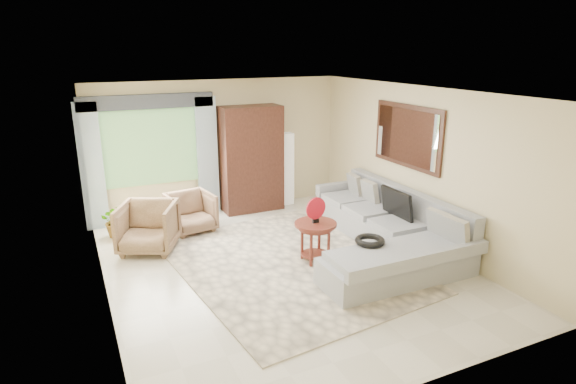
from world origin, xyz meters
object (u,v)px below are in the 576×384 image
sectional_sofa (387,234)px  armchair_left (148,227)px  tv_screen (397,204)px  armchair_right (191,212)px  armoire (251,159)px  potted_plant (117,220)px  coffee_table (315,241)px  floor_lamp (286,169)px

sectional_sofa → armchair_left: bearing=154.9°
tv_screen → armchair_right: 3.60m
sectional_sofa → armoire: bearing=113.1°
armchair_left → potted_plant: (-0.39, 0.87, -0.10)m
armchair_left → potted_plant: 0.96m
sectional_sofa → tv_screen: bearing=30.4°
coffee_table → floor_lamp: floor_lamp is taller
tv_screen → armoire: (-1.50, 2.74, 0.33)m
potted_plant → floor_lamp: floor_lamp is taller
coffee_table → potted_plant: 3.57m
sectional_sofa → coffee_table: size_ratio=5.38×
armchair_right → armoire: bearing=16.7°
armchair_right → floor_lamp: 2.39m
coffee_table → armchair_right: armchair_right is taller
tv_screen → armchair_right: size_ratio=0.96×
coffee_table → floor_lamp: 2.99m
armchair_right → tv_screen: bearing=-44.0°
armchair_left → floor_lamp: floor_lamp is taller
armchair_right → armoire: (1.43, 0.69, 0.70)m
coffee_table → potted_plant: coffee_table is taller
armchair_left → armchair_right: size_ratio=1.14×
potted_plant → floor_lamp: 3.53m
coffee_table → armchair_left: armchair_left is taller
tv_screen → floor_lamp: 2.89m
armchair_left → floor_lamp: size_ratio=0.59×
armoire → potted_plant: bearing=-171.9°
armoire → armchair_right: bearing=-154.3°
sectional_sofa → armchair_right: size_ratio=4.47×
armchair_right → floor_lamp: bearing=9.6°
floor_lamp → armchair_right: bearing=-161.5°
armchair_right → potted_plant: armchair_right is taller
armchair_left → floor_lamp: (3.08, 1.31, 0.35)m
sectional_sofa → coffee_table: bearing=174.8°
sectional_sofa → floor_lamp: size_ratio=2.31×
potted_plant → armoire: 2.80m
tv_screen → potted_plant: 4.81m
coffee_table → floor_lamp: size_ratio=0.43×
tv_screen → floor_lamp: size_ratio=0.49×
sectional_sofa → floor_lamp: floor_lamp is taller
sectional_sofa → tv_screen: tv_screen is taller
potted_plant → armoire: (2.67, 0.38, 0.75)m
potted_plant → armchair_right: bearing=-14.0°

